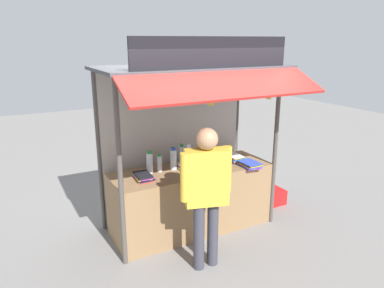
{
  "coord_description": "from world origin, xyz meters",
  "views": [
    {
      "loc": [
        -2.17,
        -4.1,
        2.59
      ],
      "look_at": [
        0.0,
        0.0,
        1.25
      ],
      "focal_mm": 33.76,
      "sensor_mm": 36.0,
      "label": 1
    }
  ],
  "objects_px": {
    "magazine_stack_back_left": "(234,158)",
    "water_bottle_far_right": "(150,163)",
    "banana_bunch_leftmost": "(211,99)",
    "water_bottle_far_left": "(173,159)",
    "banana_bunch_inner_left": "(269,94)",
    "magazine_stack_rear_center": "(249,164)",
    "water_bottle_left": "(182,154)",
    "banana_bunch_inner_right": "(142,103)",
    "magazine_stack_mid_left": "(143,177)",
    "water_bottle_right": "(206,157)",
    "water_bottle_center": "(160,163)",
    "magazine_stack_front_left": "(187,167)",
    "water_bottle_front_right": "(189,155)",
    "banana_bunch_rightmost": "(243,92)",
    "plastic_crate": "(272,196)",
    "vendor_person": "(206,187)"
  },
  "relations": [
    {
      "from": "water_bottle_far_right",
      "to": "banana_bunch_rightmost",
      "type": "relative_size",
      "value": 1.19
    },
    {
      "from": "water_bottle_left",
      "to": "magazine_stack_mid_left",
      "type": "xyz_separation_m",
      "value": [
        -0.72,
        -0.36,
        -0.09
      ]
    },
    {
      "from": "banana_bunch_inner_left",
      "to": "magazine_stack_rear_center",
      "type": "bearing_deg",
      "value": 122.64
    },
    {
      "from": "water_bottle_far_left",
      "to": "plastic_crate",
      "type": "relative_size",
      "value": 0.91
    },
    {
      "from": "water_bottle_far_left",
      "to": "magazine_stack_front_left",
      "type": "distance_m",
      "value": 0.21
    },
    {
      "from": "water_bottle_center",
      "to": "magazine_stack_front_left",
      "type": "height_order",
      "value": "water_bottle_center"
    },
    {
      "from": "banana_bunch_inner_right",
      "to": "magazine_stack_back_left",
      "type": "bearing_deg",
      "value": 17.82
    },
    {
      "from": "water_bottle_right",
      "to": "water_bottle_far_right",
      "type": "xyz_separation_m",
      "value": [
        -0.79,
        0.1,
        0.02
      ]
    },
    {
      "from": "water_bottle_far_right",
      "to": "magazine_stack_rear_center",
      "type": "distance_m",
      "value": 1.38
    },
    {
      "from": "magazine_stack_mid_left",
      "to": "plastic_crate",
      "type": "distance_m",
      "value": 2.42
    },
    {
      "from": "magazine_stack_rear_center",
      "to": "water_bottle_front_right",
      "type": "bearing_deg",
      "value": 146.44
    },
    {
      "from": "magazine_stack_front_left",
      "to": "water_bottle_front_right",
      "type": "bearing_deg",
      "value": 53.87
    },
    {
      "from": "magazine_stack_back_left",
      "to": "banana_bunch_inner_right",
      "type": "height_order",
      "value": "banana_bunch_inner_right"
    },
    {
      "from": "magazine_stack_back_left",
      "to": "magazine_stack_front_left",
      "type": "distance_m",
      "value": 0.77
    },
    {
      "from": "magazine_stack_front_left",
      "to": "banana_bunch_leftmost",
      "type": "relative_size",
      "value": 0.85
    },
    {
      "from": "water_bottle_right",
      "to": "water_bottle_center",
      "type": "height_order",
      "value": "water_bottle_right"
    },
    {
      "from": "water_bottle_right",
      "to": "banana_bunch_inner_right",
      "type": "relative_size",
      "value": 0.97
    },
    {
      "from": "magazine_stack_front_left",
      "to": "plastic_crate",
      "type": "distance_m",
      "value": 1.81
    },
    {
      "from": "vendor_person",
      "to": "water_bottle_right",
      "type": "bearing_deg",
      "value": -103.75
    },
    {
      "from": "magazine_stack_front_left",
      "to": "water_bottle_far_left",
      "type": "bearing_deg",
      "value": 152.68
    },
    {
      "from": "water_bottle_far_left",
      "to": "magazine_stack_front_left",
      "type": "bearing_deg",
      "value": -27.32
    },
    {
      "from": "water_bottle_right",
      "to": "magazine_stack_rear_center",
      "type": "height_order",
      "value": "water_bottle_right"
    },
    {
      "from": "water_bottle_far_right",
      "to": "banana_bunch_leftmost",
      "type": "height_order",
      "value": "banana_bunch_leftmost"
    },
    {
      "from": "water_bottle_far_right",
      "to": "water_bottle_far_left",
      "type": "bearing_deg",
      "value": -4.66
    },
    {
      "from": "water_bottle_right",
      "to": "water_bottle_left",
      "type": "xyz_separation_m",
      "value": [
        -0.24,
        0.28,
        0.0
      ]
    },
    {
      "from": "banana_bunch_inner_left",
      "to": "vendor_person",
      "type": "xyz_separation_m",
      "value": [
        -1.15,
        -0.4,
        -0.9
      ]
    },
    {
      "from": "water_bottle_front_right",
      "to": "banana_bunch_inner_left",
      "type": "height_order",
      "value": "banana_bunch_inner_left"
    },
    {
      "from": "magazine_stack_mid_left",
      "to": "magazine_stack_front_left",
      "type": "xyz_separation_m",
      "value": [
        0.65,
        0.07,
        -0.0
      ]
    },
    {
      "from": "banana_bunch_rightmost",
      "to": "plastic_crate",
      "type": "xyz_separation_m",
      "value": [
        1.09,
        0.58,
        -1.85
      ]
    },
    {
      "from": "magazine_stack_mid_left",
      "to": "water_bottle_far_right",
      "type": "bearing_deg",
      "value": 48.21
    },
    {
      "from": "water_bottle_right",
      "to": "plastic_crate",
      "type": "distance_m",
      "value": 1.6
    },
    {
      "from": "water_bottle_front_right",
      "to": "banana_bunch_rightmost",
      "type": "xyz_separation_m",
      "value": [
        0.41,
        -0.65,
        0.94
      ]
    },
    {
      "from": "vendor_person",
      "to": "magazine_stack_back_left",
      "type": "bearing_deg",
      "value": -121.7
    },
    {
      "from": "vendor_person",
      "to": "magazine_stack_mid_left",
      "type": "bearing_deg",
      "value": -45.62
    },
    {
      "from": "water_bottle_far_left",
      "to": "magazine_stack_back_left",
      "type": "distance_m",
      "value": 0.94
    },
    {
      "from": "magazine_stack_back_left",
      "to": "water_bottle_far_right",
      "type": "bearing_deg",
      "value": 175.28
    },
    {
      "from": "magazine_stack_mid_left",
      "to": "banana_bunch_rightmost",
      "type": "relative_size",
      "value": 1.21
    },
    {
      "from": "water_bottle_far_left",
      "to": "banana_bunch_inner_left",
      "type": "bearing_deg",
      "value": -27.63
    },
    {
      "from": "water_bottle_left",
      "to": "magazine_stack_front_left",
      "type": "distance_m",
      "value": 0.31
    },
    {
      "from": "water_bottle_center",
      "to": "magazine_stack_mid_left",
      "type": "relative_size",
      "value": 0.79
    },
    {
      "from": "water_bottle_far_right",
      "to": "magazine_stack_mid_left",
      "type": "height_order",
      "value": "water_bottle_far_right"
    },
    {
      "from": "water_bottle_far_right",
      "to": "water_bottle_right",
      "type": "bearing_deg",
      "value": -7.11
    },
    {
      "from": "water_bottle_far_left",
      "to": "magazine_stack_rear_center",
      "type": "height_order",
      "value": "water_bottle_far_left"
    },
    {
      "from": "water_bottle_center",
      "to": "banana_bunch_inner_right",
      "type": "xyz_separation_m",
      "value": [
        -0.42,
        -0.59,
        0.93
      ]
    },
    {
      "from": "water_bottle_left",
      "to": "magazine_stack_rear_center",
      "type": "height_order",
      "value": "water_bottle_left"
    },
    {
      "from": "magazine_stack_back_left",
      "to": "banana_bunch_inner_left",
      "type": "relative_size",
      "value": 1.05
    },
    {
      "from": "water_bottle_far_left",
      "to": "water_bottle_center",
      "type": "bearing_deg",
      "value": 175.51
    },
    {
      "from": "water_bottle_left",
      "to": "banana_bunch_inner_right",
      "type": "height_order",
      "value": "banana_bunch_inner_right"
    },
    {
      "from": "magazine_stack_mid_left",
      "to": "vendor_person",
      "type": "height_order",
      "value": "vendor_person"
    },
    {
      "from": "water_bottle_front_right",
      "to": "water_bottle_center",
      "type": "height_order",
      "value": "water_bottle_front_right"
    }
  ]
}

